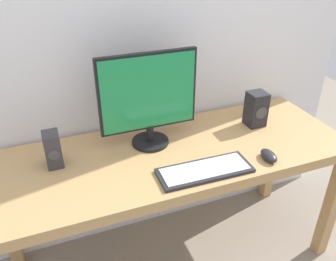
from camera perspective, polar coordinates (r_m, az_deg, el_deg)
ground_plane at (r=2.20m, az=0.60°, el=-19.94°), size 6.00×6.00×0.00m
desk at (r=1.74m, az=0.71°, el=-5.69°), size 1.79×0.64×0.75m
monitor at (r=1.65m, az=-3.24°, el=5.40°), size 0.48×0.19×0.47m
keyboard_primary at (r=1.56m, az=6.08°, el=-6.52°), size 0.43×0.17×0.02m
mouse at (r=1.69m, az=16.25°, el=-3.98°), size 0.07×0.11×0.04m
speaker_right at (r=1.94m, az=14.28°, el=3.45°), size 0.10×0.10×0.19m
speaker_left at (r=1.64m, az=-18.42°, el=-2.97°), size 0.07×0.10×0.17m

